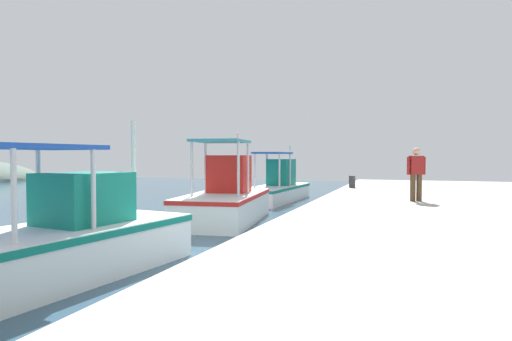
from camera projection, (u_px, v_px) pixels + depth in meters
name	position (u px, v px, depth m)	size (l,w,h in m)	color
fishing_boat_second	(58.00, 242.00, 7.65)	(5.59, 2.74, 2.91)	white
fishing_boat_third	(225.00, 199.00, 14.41)	(5.26, 2.80, 3.01)	white
fishing_boat_fourth	(277.00, 188.00, 20.97)	(5.98, 1.98, 2.71)	white
fisherman_standing	(416.00, 172.00, 13.14)	(0.38, 0.54, 1.61)	#4C3823
mooring_bollard_second	(352.00, 182.00, 18.89)	(0.27, 0.27, 0.52)	#333338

